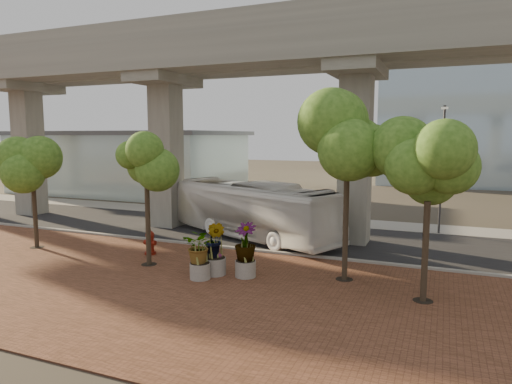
% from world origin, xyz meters
% --- Properties ---
extents(ground, '(160.00, 160.00, 0.00)m').
position_xyz_m(ground, '(0.00, 0.00, 0.00)').
color(ground, '#3C372C').
rests_on(ground, ground).
extents(brick_plaza, '(70.00, 13.00, 0.06)m').
position_xyz_m(brick_plaza, '(0.00, -8.00, 0.03)').
color(brick_plaza, brown).
rests_on(brick_plaza, ground).
extents(asphalt_road, '(90.00, 8.00, 0.04)m').
position_xyz_m(asphalt_road, '(0.00, 2.00, 0.02)').
color(asphalt_road, black).
rests_on(asphalt_road, ground).
extents(curb_strip, '(70.00, 0.25, 0.16)m').
position_xyz_m(curb_strip, '(0.00, -2.00, 0.08)').
color(curb_strip, gray).
rests_on(curb_strip, ground).
extents(far_sidewalk, '(90.00, 3.00, 0.06)m').
position_xyz_m(far_sidewalk, '(0.00, 7.50, 0.03)').
color(far_sidewalk, gray).
rests_on(far_sidewalk, ground).
extents(transit_viaduct, '(72.00, 5.60, 12.40)m').
position_xyz_m(transit_viaduct, '(0.00, 2.00, 7.29)').
color(transit_viaduct, gray).
rests_on(transit_viaduct, ground).
extents(station_pavilion, '(23.00, 13.00, 6.30)m').
position_xyz_m(station_pavilion, '(-20.00, 16.00, 3.22)').
color(station_pavilion, silver).
rests_on(station_pavilion, ground).
extents(transit_bus, '(11.66, 7.28, 3.23)m').
position_xyz_m(transit_bus, '(0.42, 0.85, 1.61)').
color(transit_bus, white).
rests_on(transit_bus, ground).
extents(fire_hydrant, '(0.62, 0.55, 1.23)m').
position_xyz_m(fire_hydrant, '(-2.72, -4.54, 0.65)').
color(fire_hydrant, maroon).
rests_on(fire_hydrant, ground).
extents(planter_front, '(1.87, 1.87, 2.06)m').
position_xyz_m(planter_front, '(1.47, -7.01, 1.31)').
color(planter_front, '#B0AB9F').
rests_on(planter_front, ground).
extents(planter_right, '(2.12, 2.12, 2.26)m').
position_xyz_m(planter_right, '(3.07, -6.04, 1.43)').
color(planter_right, gray).
rests_on(planter_right, ground).
extents(planter_left, '(2.05, 2.05, 2.26)m').
position_xyz_m(planter_left, '(1.76, -6.25, 1.43)').
color(planter_left, '#A9A199').
rests_on(planter_left, ground).
extents(street_tree_far_west, '(3.60, 3.60, 5.94)m').
position_xyz_m(street_tree_far_west, '(-9.01, -5.67, 4.33)').
color(street_tree_far_west, '#3E3123').
rests_on(street_tree_far_west, ground).
extents(street_tree_near_west, '(2.98, 2.98, 5.97)m').
position_xyz_m(street_tree_near_west, '(-1.70, -6.08, 4.64)').
color(street_tree_near_west, '#3E3123').
rests_on(street_tree_near_west, ground).
extents(street_tree_near_east, '(4.22, 4.22, 7.46)m').
position_xyz_m(street_tree_near_east, '(6.93, -4.84, 5.58)').
color(street_tree_near_east, '#3E3123').
rests_on(street_tree_near_east, ground).
extents(street_tree_far_east, '(3.75, 3.75, 6.36)m').
position_xyz_m(street_tree_far_east, '(10.00, -6.19, 4.69)').
color(street_tree_far_east, '#3E3123').
rests_on(street_tree_far_east, ground).
extents(streetlamp_west, '(0.38, 1.11, 7.64)m').
position_xyz_m(streetlamp_west, '(-8.31, 5.50, 4.46)').
color(streetlamp_west, '#292A2D').
rests_on(streetlamp_west, ground).
extents(streetlamp_east, '(0.37, 1.09, 7.52)m').
position_xyz_m(streetlamp_east, '(10.33, 6.09, 4.39)').
color(streetlamp_east, '#303035').
rests_on(streetlamp_east, ground).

